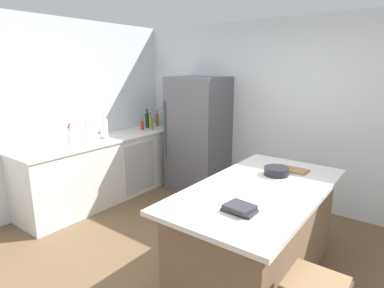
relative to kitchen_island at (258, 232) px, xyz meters
The scene contains 18 objects.
ground_plane 0.83m from the kitchen_island, 146.50° to the right, with size 7.20×7.20×0.00m, color brown.
wall_rear 2.13m from the kitchen_island, 107.04° to the left, with size 6.00×0.10×2.60m, color silver.
wall_left 3.16m from the kitchen_island, behind, with size 0.10×6.00×2.60m, color silver.
counter_run_left 2.67m from the kitchen_island, behind, with size 0.69×2.68×0.93m.
kitchen_island is the anchor object (origin of this frame).
refrigerator 2.32m from the kitchen_island, 139.83° to the left, with size 0.84×0.73×1.80m.
sink_faucet 2.76m from the kitchen_island, behind, with size 0.15×0.05×0.30m.
flower_vase 2.68m from the kitchen_island, behind, with size 0.08×0.08×0.31m.
paper_towel_roll 2.74m from the kitchen_island, behind, with size 0.14×0.14×0.31m.
gin_bottle 3.16m from the kitchen_island, 148.27° to the left, with size 0.06×0.06×0.33m.
vinegar_bottle 3.14m from the kitchen_island, 150.16° to the left, with size 0.05×0.05×0.28m.
soda_bottle 3.12m from the kitchen_island, 152.04° to the left, with size 0.06×0.06×0.30m.
wine_bottle 3.08m from the kitchen_island, 153.99° to the left, with size 0.07×0.07×0.32m.
olive_oil_bottle 2.89m from the kitchen_island, 153.96° to the left, with size 0.06×0.06×0.29m.
hot_sauce_bottle 2.94m from the kitchen_island, 156.62° to the left, with size 0.05×0.05×0.20m.
cookbook_stack 0.74m from the kitchen_island, 80.76° to the right, with size 0.24×0.20×0.06m.
mixing_bowl 0.62m from the kitchen_island, 91.87° to the left, with size 0.24×0.24×0.08m.
cutting_board 0.78m from the kitchen_island, 85.18° to the left, with size 0.34×0.19×0.02m.
Camera 1 is at (1.68, -2.12, 1.96)m, focal length 29.61 mm.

